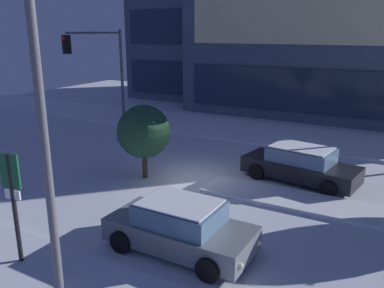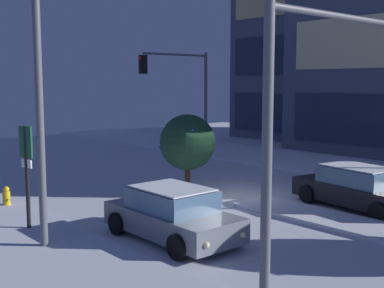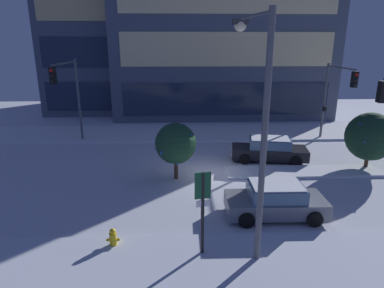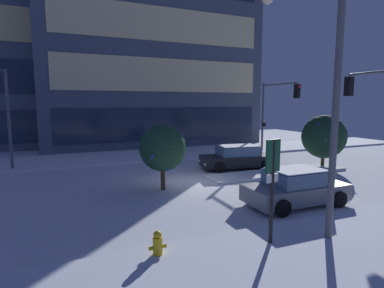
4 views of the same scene
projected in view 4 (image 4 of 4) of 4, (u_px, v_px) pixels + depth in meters
name	position (u px, v px, depth m)	size (l,w,h in m)	color
ground	(191.00, 183.00, 16.27)	(52.00, 52.00, 0.00)	silver
curb_strip_near	(328.00, 263.00, 8.03)	(52.00, 5.20, 0.14)	silver
curb_strip_far	(145.00, 156.00, 24.49)	(52.00, 5.20, 0.14)	silver
median_strip	(278.00, 173.00, 18.49)	(9.00, 1.80, 0.14)	silver
office_tower_secondary	(26.00, 60.00, 31.60)	(13.00, 11.96, 17.02)	#4C5466
car_near	(296.00, 188.00, 12.77)	(4.33, 2.14, 1.49)	slate
car_far	(238.00, 158.00, 19.87)	(4.95, 2.60, 1.49)	black
traffic_light_corner_far_left	(2.00, 100.00, 17.00)	(0.32, 5.00, 6.15)	#565960
traffic_light_corner_far_right	(276.00, 105.00, 24.60)	(0.32, 4.37, 5.80)	#565960
street_lamp_arched	(313.00, 65.00, 9.47)	(0.75, 3.19, 8.17)	#565960
fire_hydrant	(158.00, 246.00, 8.31)	(0.48, 0.26, 0.80)	gold
parking_info_sign	(272.00, 179.00, 8.81)	(0.55, 0.18, 3.15)	black
decorated_tree_median	(324.00, 137.00, 20.30)	(2.81, 2.81, 3.39)	#473323
decorated_tree_left_of_median	(163.00, 148.00, 14.86)	(2.23, 2.23, 3.15)	#473323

